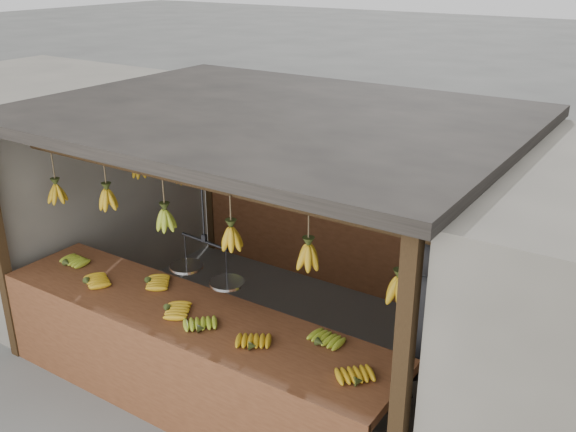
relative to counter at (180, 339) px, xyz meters
The scene contains 8 objects.
ground 1.43m from the counter, 87.31° to the left, with size 80.00×80.00×0.00m, color #5B5B57.
stall 2.01m from the counter, 87.87° to the left, with size 4.30×3.30×2.40m.
neighbor_left 3.78m from the counter, 160.76° to the left, with size 3.00×3.00×2.30m, color slate.
counter is the anchor object (origin of this frame).
hanging_bananas 1.55m from the counter, 87.59° to the left, with size 3.64×2.24×0.39m.
balance_scale 0.62m from the counter, 63.11° to the left, with size 0.73×0.31×0.77m.
vendor 2.00m from the counter, 33.68° to the left, with size 0.60×0.39×1.65m, color #262628.
bag_bundles 3.28m from the counter, 52.31° to the left, with size 0.08×0.26×1.24m.
Camera 1 is at (3.18, -4.51, 3.64)m, focal length 40.00 mm.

